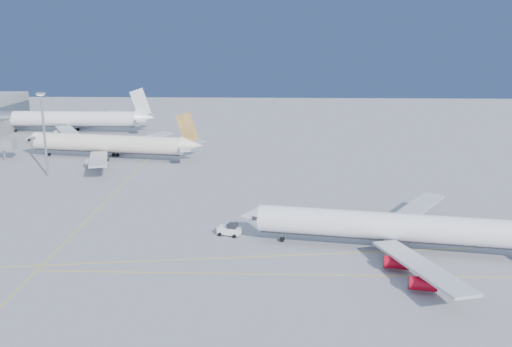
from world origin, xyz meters
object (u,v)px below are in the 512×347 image
Objects in this scene: pushback_tug at (230,230)px; airliner_virgin at (398,228)px; airliner_etihad at (111,144)px; airliner_third at (72,119)px; light_mast at (44,128)px.

airliner_virgin is at bearing 5.51° from pushback_tug.
airliner_third is at bearing 130.92° from airliner_etihad.
light_mast reaches higher than airliner_etihad.
airliner_third reaches higher than airliner_etihad.
airliner_third is (-106.34, 125.53, 0.99)m from airliner_virgin.
airliner_third is at bearing 103.87° from light_mast.
light_mast is at bearing -76.12° from airliner_third.
airliner_virgin reaches higher than pushback_tug.
airliner_virgin is 164.52m from airliner_third.
pushback_tug is at bearing -39.82° from light_mast.
light_mast is (17.70, -71.64, 8.58)m from airliner_third.
airliner_virgin is at bearing -35.52° from airliner_etihad.
airliner_virgin is 108.75m from airliner_etihad.
pushback_tug is at bearing -48.09° from airliner_etihad.
airliner_etihad is 0.92× the size of airliner_third.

